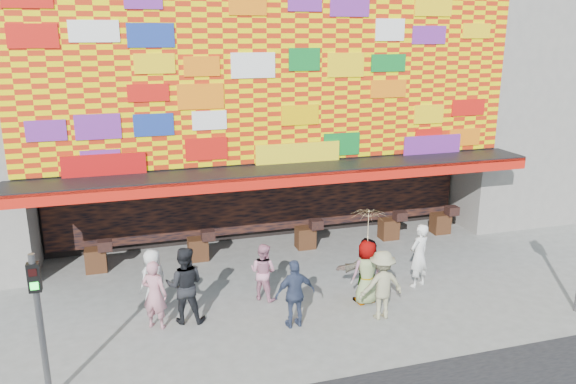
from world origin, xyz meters
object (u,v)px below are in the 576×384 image
(ped_d, at_px, (382,285))
(ped_f, at_px, (367,270))
(ped_c, at_px, (185,285))
(ped_i, at_px, (263,272))
(ped_a, at_px, (153,279))
(parasol, at_px, (369,226))
(ped_e, at_px, (295,294))
(ped_g, at_px, (367,272))
(signal_left, at_px, (39,312))
(ped_b, at_px, (155,295))
(ped_h, at_px, (419,255))

(ped_d, bearing_deg, ped_f, -94.18)
(ped_c, distance_m, ped_f, 4.67)
(ped_i, bearing_deg, ped_a, 37.03)
(ped_d, relative_size, parasol, 0.97)
(ped_e, relative_size, ped_g, 0.99)
(signal_left, bearing_deg, ped_b, 45.80)
(parasol, bearing_deg, ped_h, 15.91)
(ped_c, distance_m, ped_d, 4.77)
(ped_c, xyz_separation_m, ped_g, (4.60, -0.36, -0.11))
(ped_e, height_order, parasol, parasol)
(ped_a, relative_size, ped_b, 0.92)
(ped_e, distance_m, parasol, 2.56)
(ped_i, bearing_deg, ped_e, 146.53)
(signal_left, distance_m, ped_e, 5.61)
(ped_d, xyz_separation_m, ped_f, (0.04, 0.96, -0.01))
(ped_a, height_order, ped_f, ped_f)
(ped_a, xyz_separation_m, ped_i, (2.79, -0.33, -0.02))
(ped_g, bearing_deg, ped_d, 84.01)
(parasol, bearing_deg, ped_c, 175.56)
(signal_left, distance_m, ped_a, 4.10)
(ped_h, relative_size, parasol, 1.00)
(ped_c, distance_m, parasol, 4.76)
(ped_b, height_order, ped_g, same)
(ped_a, relative_size, ped_g, 0.92)
(ped_b, relative_size, ped_g, 1.00)
(ped_i, xyz_separation_m, parasol, (2.50, -0.99, 1.36))
(ped_d, distance_m, ped_i, 3.11)
(ped_i, bearing_deg, ped_b, 58.39)
(ped_f, distance_m, ped_i, 2.70)
(ped_c, xyz_separation_m, ped_i, (2.10, 0.63, -0.19))
(ped_b, bearing_deg, parasol, -152.07)
(signal_left, distance_m, ped_c, 3.81)
(ped_h, bearing_deg, ped_i, -28.62)
(ped_f, bearing_deg, ped_b, -3.93)
(ped_f, distance_m, ped_g, 0.14)
(ped_c, distance_m, ped_i, 2.20)
(ped_b, bearing_deg, ped_f, -150.77)
(ped_f, height_order, parasol, parasol)
(ped_e, distance_m, ped_h, 4.09)
(ped_g, bearing_deg, ped_a, -21.33)
(ped_c, height_order, ped_h, ped_c)
(ped_a, xyz_separation_m, ped_f, (5.35, -1.20, 0.08))
(ped_e, xyz_separation_m, ped_h, (3.93, 1.15, 0.06))
(ped_a, relative_size, ped_c, 0.82)
(signal_left, distance_m, ped_g, 7.80)
(ped_c, distance_m, ped_e, 2.66)
(ped_d, height_order, ped_e, ped_d)
(ped_b, xyz_separation_m, ped_e, (3.19, -0.89, -0.01))
(ped_b, xyz_separation_m, ped_f, (5.38, -0.14, 0.01))
(ped_a, relative_size, ped_e, 0.93)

